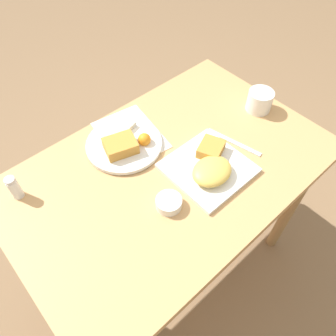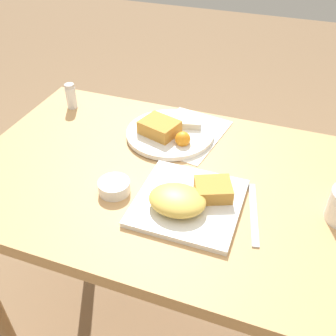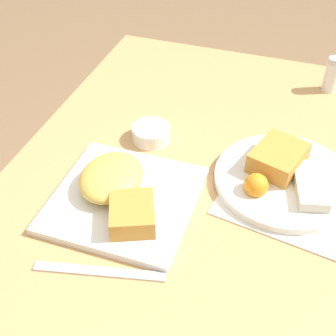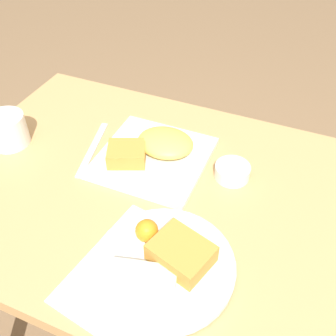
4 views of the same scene
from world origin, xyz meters
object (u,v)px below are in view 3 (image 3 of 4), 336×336
plate_oval_far (283,175)px  butter_knife (99,271)px  sauce_ramekin (151,133)px  salt_shaker (331,77)px  plate_square_near (120,193)px

plate_oval_far → butter_knife: plate_oval_far is taller
plate_oval_far → sauce_ramekin: 0.28m
salt_shaker → butter_knife: (0.66, -0.29, -0.03)m
plate_oval_far → salt_shaker: bearing=171.3°
plate_square_near → butter_knife: plate_square_near is taller
sauce_ramekin → butter_knife: size_ratio=0.38×
plate_oval_far → butter_knife: bearing=-38.8°
sauce_ramekin → salt_shaker: salt_shaker is taller
salt_shaker → sauce_ramekin: bearing=-46.4°
plate_square_near → plate_oval_far: size_ratio=0.95×
plate_oval_far → sauce_ramekin: bearing=-99.2°
plate_square_near → salt_shaker: salt_shaker is taller
butter_knife → salt_shaker: bearing=53.2°
plate_square_near → butter_knife: bearing=10.8°
sauce_ramekin → butter_knife: sauce_ramekin is taller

